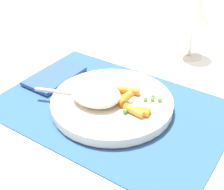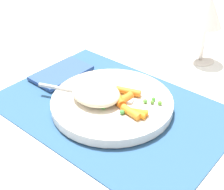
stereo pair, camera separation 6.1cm
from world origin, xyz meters
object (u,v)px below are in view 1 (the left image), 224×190
object	(u,v)px
plate	(112,103)
fork	(93,96)
carrot_portion	(129,101)
napkin	(55,76)
rice_mound	(96,94)
wine_glass	(195,10)

from	to	relation	value
plate	fork	size ratio (longest dim) A/B	1.26
carrot_portion	fork	size ratio (longest dim) A/B	0.52
fork	napkin	xyz separation A→B (m)	(-0.14, 0.04, -0.02)
rice_mound	fork	distance (m)	0.02
fork	napkin	world-z (taller)	fork
fork	wine_glass	distance (m)	0.35
carrot_portion	fork	distance (m)	0.08
rice_mound	napkin	xyz separation A→B (m)	(-0.15, 0.04, -0.03)
plate	carrot_portion	bearing A→B (deg)	4.75
carrot_portion	wine_glass	distance (m)	0.32
plate	rice_mound	distance (m)	0.04
rice_mound	wine_glass	xyz separation A→B (m)	(0.06, 0.33, 0.09)
carrot_portion	wine_glass	bearing A→B (deg)	89.82
plate	napkin	xyz separation A→B (m)	(-0.18, 0.02, -0.01)
rice_mound	carrot_portion	bearing A→B (deg)	21.69
rice_mound	fork	bearing A→B (deg)	151.80
rice_mound	carrot_portion	xyz separation A→B (m)	(0.06, 0.02, -0.01)
fork	napkin	bearing A→B (deg)	165.30
carrot_portion	napkin	size ratio (longest dim) A/B	0.74
carrot_portion	napkin	world-z (taller)	carrot_portion
plate	rice_mound	world-z (taller)	rice_mound
fork	carrot_portion	bearing A→B (deg)	13.70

